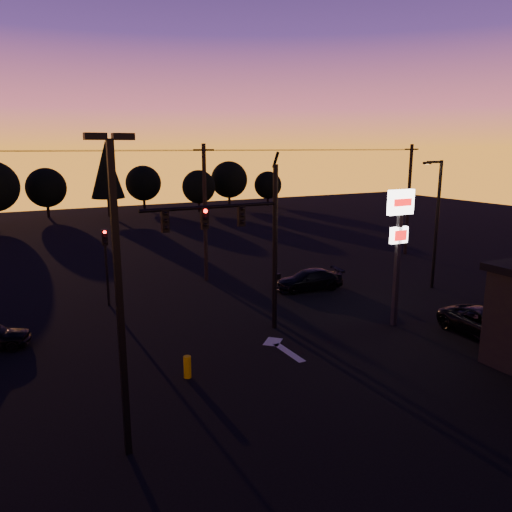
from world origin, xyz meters
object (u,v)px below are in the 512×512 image
(traffic_signal_mast, at_px, (245,232))
(pylon_sign, at_px, (399,229))
(secondary_signal, at_px, (106,256))
(parking_lot_light, at_px, (118,280))
(car_right, at_px, (309,280))
(bollard, at_px, (187,367))
(suv_parked, at_px, (488,324))
(streetlight, at_px, (436,219))

(traffic_signal_mast, bearing_deg, pylon_sign, -19.36)
(secondary_signal, height_order, parking_lot_light, parking_lot_light)
(parking_lot_light, relative_size, pylon_sign, 1.34)
(traffic_signal_mast, height_order, car_right, traffic_signal_mast)
(bollard, bearing_deg, traffic_signal_mast, 37.43)
(parking_lot_light, xyz_separation_m, pylon_sign, (14.50, 4.50, -0.36))
(secondary_signal, relative_size, suv_parked, 0.92)
(traffic_signal_mast, xyz_separation_m, suv_parked, (9.76, -5.88, -4.28))
(parking_lot_light, bearing_deg, car_right, 39.62)
(pylon_sign, xyz_separation_m, streetlight, (6.91, 4.00, -0.49))
(streetlight, relative_size, suv_parked, 1.69)
(car_right, bearing_deg, streetlight, 73.36)
(streetlight, bearing_deg, traffic_signal_mast, -173.86)
(secondary_signal, xyz_separation_m, car_right, (11.82, -2.63, -2.23))
(suv_parked, bearing_deg, traffic_signal_mast, 151.89)
(secondary_signal, xyz_separation_m, bollard, (0.76, -10.67, -2.42))
(pylon_sign, relative_size, streetlight, 0.85)
(secondary_signal, relative_size, streetlight, 0.54)
(parking_lot_light, height_order, pylon_sign, parking_lot_light)
(streetlight, bearing_deg, parking_lot_light, -158.35)
(secondary_signal, relative_size, pylon_sign, 0.64)
(streetlight, height_order, suv_parked, streetlight)
(pylon_sign, bearing_deg, streetlight, 30.08)
(parking_lot_light, bearing_deg, bollard, 49.56)
(pylon_sign, bearing_deg, traffic_signal_mast, 160.64)
(parking_lot_light, distance_m, suv_parked, 17.81)
(traffic_signal_mast, relative_size, secondary_signal, 1.97)
(traffic_signal_mast, bearing_deg, secondary_signal, 123.19)
(streetlight, xyz_separation_m, suv_parked, (-4.25, -7.39, -3.76))
(pylon_sign, relative_size, car_right, 1.57)
(traffic_signal_mast, xyz_separation_m, streetlight, (14.01, 1.51, -0.52))
(parking_lot_light, xyz_separation_m, suv_parked, (17.16, 1.11, -4.61))
(secondary_signal, relative_size, car_right, 1.00)
(secondary_signal, bearing_deg, bollard, -85.95)
(car_right, xyz_separation_m, suv_parked, (2.84, -10.74, 0.03))
(bollard, xyz_separation_m, car_right, (11.07, 8.04, 0.19))
(traffic_signal_mast, xyz_separation_m, parking_lot_light, (-7.40, -6.99, 0.33))
(streetlight, bearing_deg, bollard, -165.54)
(streetlight, bearing_deg, car_right, 154.66)
(secondary_signal, xyz_separation_m, suv_parked, (14.66, -13.37, -2.20))
(pylon_sign, xyz_separation_m, bollard, (-11.24, -0.68, -4.47))
(bollard, relative_size, car_right, 0.20)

